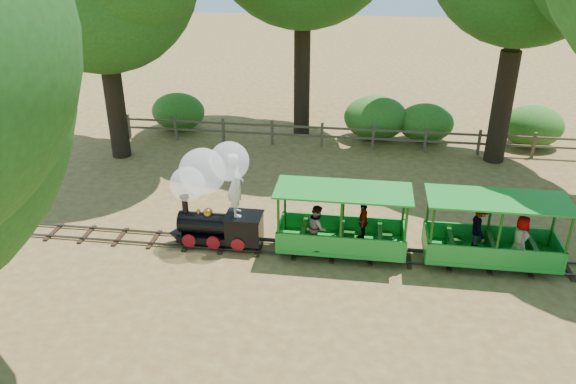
# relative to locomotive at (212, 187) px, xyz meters

# --- Properties ---
(ground) EXTENTS (90.00, 90.00, 0.00)m
(ground) POSITION_rel_locomotive_xyz_m (3.27, -0.07, -1.71)
(ground) COLOR #A28546
(ground) RESTS_ON ground
(track) EXTENTS (22.00, 1.00, 0.10)m
(track) POSITION_rel_locomotive_xyz_m (3.27, -0.07, -1.64)
(track) COLOR #3F3D3A
(track) RESTS_ON ground
(locomotive) EXTENTS (2.64, 1.24, 3.04)m
(locomotive) POSITION_rel_locomotive_xyz_m (0.00, 0.00, 0.00)
(locomotive) COLOR black
(locomotive) RESTS_ON ground
(carriage_front) EXTENTS (3.48, 1.42, 1.81)m
(carriage_front) POSITION_rel_locomotive_xyz_m (3.41, -0.11, -0.94)
(carriage_front) COLOR #1F912A
(carriage_front) RESTS_ON track
(carriage_rear) EXTENTS (3.48, 1.42, 1.81)m
(carriage_rear) POSITION_rel_locomotive_xyz_m (7.28, -0.05, -0.90)
(carriage_rear) COLOR #1F912A
(carriage_rear) RESTS_ON track
(fence) EXTENTS (18.10, 0.10, 1.00)m
(fence) POSITION_rel_locomotive_xyz_m (3.27, 7.93, -1.13)
(fence) COLOR brown
(fence) RESTS_ON ground
(shrub_west) EXTENTS (2.29, 1.76, 1.58)m
(shrub_west) POSITION_rel_locomotive_xyz_m (-4.02, 9.23, -0.92)
(shrub_west) COLOR #2D6B1E
(shrub_west) RESTS_ON ground
(shrub_mid_w) EXTENTS (2.59, 1.99, 1.79)m
(shrub_mid_w) POSITION_rel_locomotive_xyz_m (4.34, 9.23, -0.81)
(shrub_mid_w) COLOR #2D6B1E
(shrub_mid_w) RESTS_ON ground
(shrub_mid_e) EXTENTS (2.25, 1.73, 1.56)m
(shrub_mid_e) POSITION_rel_locomotive_xyz_m (6.35, 9.23, -0.93)
(shrub_mid_e) COLOR #2D6B1E
(shrub_mid_e) RESTS_ON ground
(shrub_east) EXTENTS (2.39, 1.84, 1.65)m
(shrub_east) POSITION_rel_locomotive_xyz_m (10.47, 9.23, -0.88)
(shrub_east) COLOR #2D6B1E
(shrub_east) RESTS_ON ground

